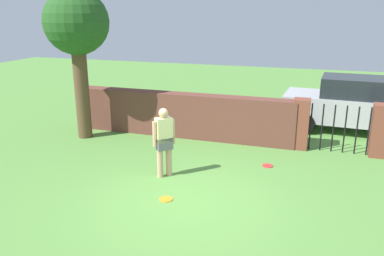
{
  "coord_description": "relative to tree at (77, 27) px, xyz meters",
  "views": [
    {
      "loc": [
        2.37,
        -6.67,
        3.7
      ],
      "look_at": [
        -0.43,
        1.8,
        1.0
      ],
      "focal_mm": 36.6,
      "sensor_mm": 36.0,
      "label": 1
    }
  ],
  "objects": [
    {
      "name": "frisbee_orange",
      "position": [
        3.88,
        -3.07,
        -3.22
      ],
      "size": [
        0.27,
        0.27,
        0.02
      ],
      "primitive_type": "cylinder",
      "color": "orange",
      "rests_on": "ground"
    },
    {
      "name": "brick_wall",
      "position": [
        2.77,
        0.99,
        -2.57
      ],
      "size": [
        6.72,
        0.5,
        1.32
      ],
      "primitive_type": "cube",
      "color": "brown",
      "rests_on": "ground"
    },
    {
      "name": "frisbee_red",
      "position": [
        5.59,
        -0.62,
        -3.22
      ],
      "size": [
        0.27,
        0.27,
        0.02
      ],
      "primitive_type": "cylinder",
      "color": "red",
      "rests_on": "ground"
    },
    {
      "name": "ground_plane",
      "position": [
        4.27,
        -3.06,
        -3.23
      ],
      "size": [
        40.0,
        40.0,
        0.0
      ],
      "primitive_type": "plane",
      "color": "#568C3D"
    },
    {
      "name": "person",
      "position": [
        3.4,
        -1.97,
        -2.33
      ],
      "size": [
        0.41,
        0.41,
        1.62
      ],
      "rotation": [
        0.0,
        0.0,
        0.8
      ],
      "color": "tan",
      "rests_on": "ground"
    },
    {
      "name": "car",
      "position": [
        7.7,
        3.18,
        -2.37
      ],
      "size": [
        4.29,
        2.11,
        1.72
      ],
      "rotation": [
        0.0,
        0.0,
        -0.06
      ],
      "color": "#B7B7BC",
      "rests_on": "ground"
    },
    {
      "name": "fence_gate",
      "position": [
        7.23,
        0.99,
        -2.53
      ],
      "size": [
        2.45,
        0.44,
        1.4
      ],
      "color": "brown",
      "rests_on": "ground"
    },
    {
      "name": "tree",
      "position": [
        0.0,
        0.0,
        0.0
      ],
      "size": [
        1.84,
        1.84,
        4.29
      ],
      "color": "brown",
      "rests_on": "ground"
    }
  ]
}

